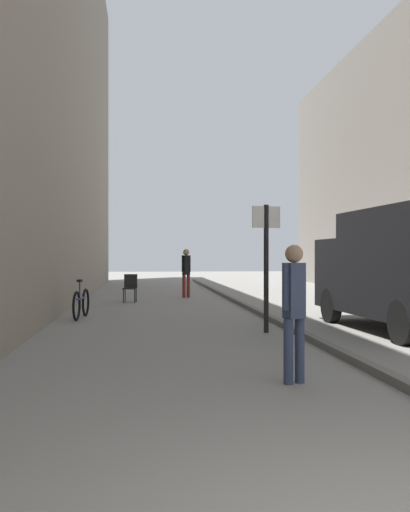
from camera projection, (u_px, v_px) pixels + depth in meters
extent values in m
plane|color=gray|center=(201.00, 317.00, 14.36)|extent=(80.00, 80.00, 0.00)
cube|color=#615F5B|center=(262.00, 314.00, 14.54)|extent=(0.16, 40.00, 0.12)
cylinder|color=#2D3851|center=(288.00, 351.00, 6.82)|extent=(0.12, 0.12, 0.80)
cylinder|color=#2D3851|center=(300.00, 350.00, 6.90)|extent=(0.12, 0.12, 0.80)
cube|color=#2D3851|center=(294.00, 291.00, 6.86)|extent=(0.27, 0.25, 0.68)
cylinder|color=#2D3851|center=(286.00, 287.00, 6.80)|extent=(0.10, 0.10, 0.58)
cylinder|color=#2D3851|center=(302.00, 286.00, 6.91)|extent=(0.10, 0.10, 0.58)
sphere|color=#9E755B|center=(294.00, 254.00, 6.86)|extent=(0.22, 0.22, 0.22)
cylinder|color=maroon|center=(184.00, 286.00, 20.79)|extent=(0.13, 0.13, 0.85)
cylinder|color=maroon|center=(188.00, 286.00, 20.88)|extent=(0.13, 0.13, 0.85)
cube|color=black|center=(186.00, 265.00, 20.83)|extent=(0.29, 0.27, 0.72)
cylinder|color=black|center=(183.00, 264.00, 20.77)|extent=(0.10, 0.10, 0.61)
cylinder|color=black|center=(189.00, 264.00, 20.90)|extent=(0.10, 0.10, 0.61)
sphere|color=#9E755B|center=(186.00, 252.00, 20.83)|extent=(0.24, 0.24, 0.24)
cube|color=black|center=(365.00, 273.00, 13.37)|extent=(2.09, 1.46, 1.62)
cube|color=black|center=(357.00, 258.00, 13.84)|extent=(1.71, 0.12, 0.71)
cylinder|color=black|center=(331.00, 305.00, 13.09)|extent=(0.26, 0.81, 0.80)
cylinder|color=black|center=(404.00, 304.00, 13.37)|extent=(0.26, 0.81, 0.80)
cylinder|color=black|center=(403.00, 322.00, 9.78)|extent=(0.26, 0.81, 0.80)
cylinder|color=black|center=(266.00, 269.00, 11.38)|extent=(0.10, 0.10, 2.60)
cube|color=white|center=(266.00, 217.00, 11.37)|extent=(0.60, 0.12, 0.44)
torus|color=black|center=(86.00, 302.00, 14.42)|extent=(0.13, 0.72, 0.72)
torus|color=black|center=(77.00, 306.00, 13.37)|extent=(0.13, 0.72, 0.72)
cylinder|color=navy|center=(81.00, 298.00, 13.89)|extent=(0.15, 0.95, 0.05)
cylinder|color=navy|center=(80.00, 290.00, 13.70)|extent=(0.04, 0.04, 0.40)
cube|color=black|center=(80.00, 281.00, 13.70)|extent=(0.12, 0.25, 0.06)
cylinder|color=black|center=(135.00, 296.00, 18.44)|extent=(0.04, 0.04, 0.45)
cylinder|color=black|center=(123.00, 296.00, 18.44)|extent=(0.04, 0.04, 0.45)
cylinder|color=black|center=(136.00, 295.00, 18.81)|extent=(0.04, 0.04, 0.45)
cylinder|color=black|center=(125.00, 295.00, 18.82)|extent=(0.04, 0.04, 0.45)
cube|color=black|center=(130.00, 288.00, 18.63)|extent=(0.49, 0.49, 0.04)
cube|color=black|center=(131.00, 281.00, 18.83)|extent=(0.44, 0.09, 0.45)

